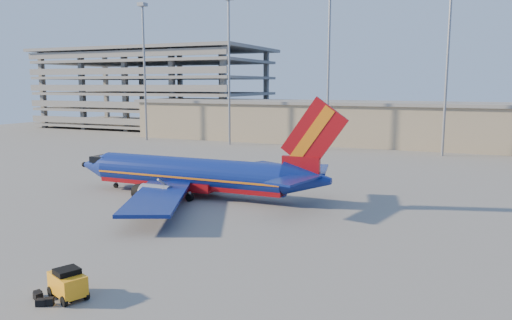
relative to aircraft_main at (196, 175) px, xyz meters
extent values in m
plane|color=slate|center=(7.49, -2.90, -2.31)|extent=(220.00, 220.00, 0.00)
cube|color=gray|center=(17.49, 55.10, 1.69)|extent=(120.00, 15.00, 8.00)
cube|color=slate|center=(17.49, 55.10, 5.89)|extent=(122.00, 16.00, 0.60)
cube|color=slate|center=(-54.51, 71.10, -1.31)|extent=(60.00, 30.00, 0.70)
cube|color=slate|center=(-54.51, 71.10, 2.89)|extent=(60.00, 30.00, 0.70)
cube|color=slate|center=(-54.51, 71.10, 7.09)|extent=(60.00, 30.00, 0.70)
cube|color=slate|center=(-54.51, 71.10, 11.29)|extent=(60.00, 30.00, 0.70)
cube|color=slate|center=(-54.51, 71.10, 15.49)|extent=(60.00, 30.00, 0.70)
cube|color=slate|center=(-54.51, 71.10, 18.69)|extent=(62.00, 32.00, 0.80)
cube|color=slate|center=(-54.51, 84.10, 8.19)|extent=(1.20, 1.20, 21.00)
cylinder|color=gray|center=(-37.51, 43.10, 11.69)|extent=(0.44, 0.44, 28.00)
cube|color=gray|center=(-37.51, 43.10, 25.99)|extent=(1.60, 1.60, 0.70)
cylinder|color=gray|center=(-17.51, 43.10, 11.69)|extent=(0.44, 0.44, 28.00)
cylinder|color=gray|center=(2.49, 43.10, 11.69)|extent=(0.44, 0.44, 28.00)
cylinder|color=gray|center=(22.49, 43.10, 11.69)|extent=(0.44, 0.44, 28.00)
cylinder|color=navy|center=(-0.77, 0.00, 0.15)|extent=(21.83, 3.42, 3.36)
cube|color=maroon|center=(-0.77, 0.00, -0.72)|extent=(21.83, 2.78, 1.18)
cube|color=orange|center=(-0.77, 0.00, -0.08)|extent=(21.83, 3.45, 0.20)
cone|color=navy|center=(-13.59, -0.03, 0.15)|extent=(3.83, 3.37, 3.36)
cube|color=black|center=(-12.40, -0.03, 1.01)|extent=(2.19, 2.37, 0.73)
cone|color=navy|center=(12.51, 0.03, 0.46)|extent=(4.74, 3.38, 3.36)
cube|color=maroon|center=(11.78, 0.03, 1.69)|extent=(3.82, 0.51, 2.00)
cube|color=maroon|center=(13.06, 0.03, 4.87)|extent=(6.68, 0.31, 7.26)
cube|color=orange|center=(12.87, 0.03, 4.87)|extent=(4.44, 0.39, 5.69)
cube|color=navy|center=(12.14, 3.12, 0.96)|extent=(3.89, 6.26, 0.20)
cube|color=navy|center=(12.15, -3.06, 0.96)|extent=(3.87, 6.26, 0.20)
cube|color=navy|center=(0.58, 8.00, -0.67)|extent=(9.86, 14.73, 0.32)
cube|color=navy|center=(0.62, -8.00, -0.67)|extent=(9.91, 14.72, 0.32)
cube|color=maroon|center=(-0.31, 0.00, -1.08)|extent=(5.46, 3.56, 0.91)
cylinder|color=gray|center=(-1.87, 4.72, -1.26)|extent=(3.28, 1.92, 1.91)
cylinder|color=gray|center=(-1.85, -4.73, -1.26)|extent=(3.28, 1.92, 1.91)
cylinder|color=gray|center=(-10.77, -0.03, -1.81)|extent=(0.22, 0.22, 1.00)
cylinder|color=black|center=(-10.77, -0.03, -2.02)|extent=(0.58, 0.23, 0.58)
cylinder|color=black|center=(0.59, 2.37, -1.93)|extent=(0.76, 0.50, 0.76)
cylinder|color=black|center=(0.60, -2.36, -1.93)|extent=(0.76, 0.50, 0.76)
cube|color=#FF9F16|center=(6.55, -25.45, -1.46)|extent=(2.72, 2.17, 1.13)
cube|color=black|center=(6.55, -25.45, -0.78)|extent=(1.53, 1.59, 0.40)
cylinder|color=black|center=(5.95, -24.53, -2.01)|extent=(0.62, 0.42, 0.59)
cylinder|color=black|center=(5.47, -25.68, -2.01)|extent=(0.62, 0.42, 0.59)
cylinder|color=black|center=(7.63, -25.23, -2.01)|extent=(0.62, 0.42, 0.59)
cylinder|color=black|center=(7.15, -26.38, -2.01)|extent=(0.62, 0.42, 0.59)
cube|color=black|center=(5.13, -26.28, -2.11)|extent=(0.61, 0.56, 0.40)
cube|color=black|center=(5.96, -26.84, -2.11)|extent=(0.64, 0.57, 0.39)
cube|color=black|center=(6.31, -26.60, -2.10)|extent=(0.60, 0.58, 0.42)
cube|color=black|center=(4.87, -26.05, -2.13)|extent=(0.56, 0.51, 0.36)
cube|color=black|center=(6.24, -25.56, -2.10)|extent=(0.62, 0.50, 0.42)
cube|color=black|center=(6.93, -25.72, -2.07)|extent=(0.52, 0.46, 0.49)
cube|color=black|center=(6.17, -24.70, -2.12)|extent=(0.47, 0.40, 0.37)
camera|label=1|loc=(26.91, -45.66, 9.64)|focal=35.00mm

